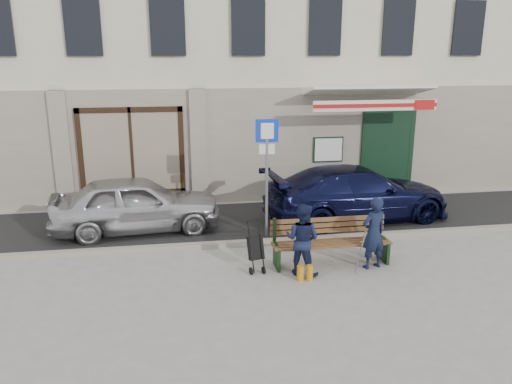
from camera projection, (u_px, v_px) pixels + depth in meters
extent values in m
plane|color=#9E9991|center=(286.00, 272.00, 9.73)|extent=(80.00, 80.00, 0.00)
cube|color=#282828|center=(259.00, 221.00, 12.68)|extent=(60.00, 3.20, 0.01)
cube|color=#9E9384|center=(271.00, 242.00, 11.14)|extent=(60.00, 0.18, 0.12)
cube|color=beige|center=(233.00, 25.00, 16.47)|extent=(20.00, 7.00, 10.00)
cube|color=#9E9384|center=(249.00, 146.00, 14.02)|extent=(20.00, 0.12, 3.20)
cube|color=maroon|center=(132.00, 151.00, 13.60)|extent=(2.50, 0.12, 2.00)
cube|color=black|center=(387.00, 153.00, 14.65)|extent=(1.60, 0.10, 2.60)
cube|color=black|center=(380.00, 153.00, 15.12)|extent=(1.25, 0.90, 2.40)
cube|color=white|center=(328.00, 150.00, 14.30)|extent=(0.80, 0.03, 0.65)
cube|color=white|center=(364.00, 92.00, 13.79)|extent=(3.40, 1.72, 0.42)
cube|color=white|center=(376.00, 105.00, 13.05)|extent=(3.40, 0.05, 0.28)
cube|color=#B41716|center=(376.00, 106.00, 13.02)|extent=(3.40, 0.02, 0.10)
imported|color=silver|center=(136.00, 204.00, 11.83)|extent=(4.07, 1.94, 1.34)
imported|color=black|center=(357.00, 193.00, 12.65)|extent=(4.96, 2.49, 1.38)
cylinder|color=gray|center=(267.00, 182.00, 11.20)|extent=(0.07, 0.07, 2.64)
cube|color=#0D32C3|center=(267.00, 131.00, 10.89)|extent=(0.51, 0.05, 0.51)
cube|color=white|center=(267.00, 131.00, 10.86)|extent=(0.28, 0.03, 0.35)
cube|color=white|center=(267.00, 149.00, 11.00)|extent=(0.35, 0.05, 0.22)
cube|color=brown|center=(332.00, 243.00, 9.99)|extent=(2.40, 0.50, 0.04)
cube|color=brown|center=(328.00, 225.00, 10.18)|extent=(2.40, 0.10, 0.36)
cube|color=#163219|center=(277.00, 257.00, 9.88)|extent=(0.06, 0.50, 0.45)
cube|color=#163219|center=(384.00, 250.00, 10.23)|extent=(0.06, 0.50, 0.45)
cube|color=white|center=(369.00, 241.00, 10.01)|extent=(0.34, 0.25, 0.11)
cylinder|color=gray|center=(360.00, 252.00, 9.40)|extent=(0.07, 0.34, 0.96)
cylinder|color=#C37E14|center=(300.00, 273.00, 9.34)|extent=(0.13, 0.13, 0.30)
cylinder|color=#C37E14|center=(310.00, 273.00, 9.36)|extent=(0.13, 0.13, 0.30)
imported|color=#121933|center=(374.00, 233.00, 9.76)|extent=(0.61, 0.49, 1.45)
imported|color=#161C3D|center=(302.00, 239.00, 9.49)|extent=(0.87, 0.83, 1.41)
cylinder|color=black|center=(251.00, 271.00, 9.61)|extent=(0.07, 0.15, 0.14)
cylinder|color=black|center=(264.00, 270.00, 9.65)|extent=(0.07, 0.15, 0.14)
cube|color=black|center=(256.00, 248.00, 9.72)|extent=(0.35, 0.33, 0.49)
cylinder|color=black|center=(255.00, 220.00, 9.70)|extent=(0.27, 0.10, 0.02)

